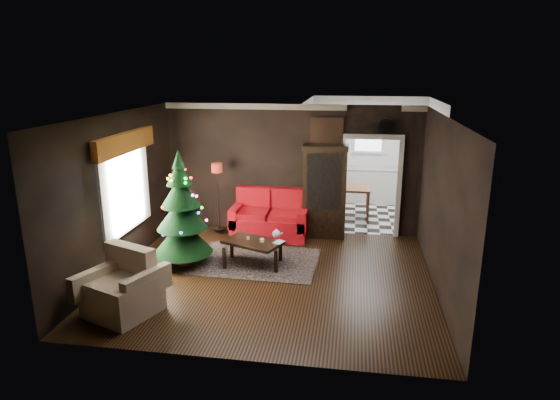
% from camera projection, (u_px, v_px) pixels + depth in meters
% --- Properties ---
extents(floor, '(5.50, 5.50, 0.00)m').
position_uv_depth(floor, '(272.00, 277.00, 8.39)').
color(floor, black).
rests_on(floor, ground).
extents(ceiling, '(5.50, 5.50, 0.00)m').
position_uv_depth(ceiling, '(271.00, 116.00, 7.63)').
color(ceiling, white).
rests_on(ceiling, ground).
extents(wall_back, '(5.50, 0.00, 5.50)m').
position_uv_depth(wall_back, '(291.00, 169.00, 10.39)').
color(wall_back, black).
rests_on(wall_back, ground).
extents(wall_front, '(5.50, 0.00, 5.50)m').
position_uv_depth(wall_front, '(236.00, 256.00, 5.63)').
color(wall_front, black).
rests_on(wall_front, ground).
extents(wall_left, '(0.00, 5.50, 5.50)m').
position_uv_depth(wall_left, '(118.00, 193.00, 8.42)').
color(wall_left, black).
rests_on(wall_left, ground).
extents(wall_right, '(0.00, 5.50, 5.50)m').
position_uv_depth(wall_right, '(442.00, 207.00, 7.60)').
color(wall_right, black).
rests_on(wall_right, ground).
extents(doorway, '(1.10, 0.10, 2.10)m').
position_uv_depth(doorway, '(370.00, 188.00, 10.23)').
color(doorway, silver).
rests_on(doorway, ground).
extents(left_window, '(0.05, 1.60, 1.40)m').
position_uv_depth(left_window, '(125.00, 188.00, 8.59)').
color(left_window, white).
rests_on(left_window, wall_left).
extents(valance, '(0.12, 2.10, 0.35)m').
position_uv_depth(valance, '(125.00, 143.00, 8.36)').
color(valance, brown).
rests_on(valance, wall_left).
extents(kitchen_floor, '(3.00, 3.00, 0.00)m').
position_uv_depth(kitchen_floor, '(366.00, 214.00, 11.94)').
color(kitchen_floor, silver).
rests_on(kitchen_floor, ground).
extents(kitchen_window, '(0.70, 0.06, 0.70)m').
position_uv_depth(kitchen_window, '(368.00, 138.00, 12.86)').
color(kitchen_window, white).
rests_on(kitchen_window, ground).
extents(rug, '(2.37, 1.76, 0.01)m').
position_uv_depth(rug, '(255.00, 261.00, 9.05)').
color(rug, '#4C3E48').
rests_on(rug, ground).
extents(loveseat, '(1.70, 0.90, 1.00)m').
position_uv_depth(loveseat, '(270.00, 214.00, 10.26)').
color(loveseat, maroon).
rests_on(loveseat, ground).
extents(curio_cabinet, '(0.90, 0.45, 1.90)m').
position_uv_depth(curio_cabinet, '(325.00, 193.00, 10.18)').
color(curio_cabinet, black).
rests_on(curio_cabinet, ground).
extents(floor_lamp, '(0.27, 0.27, 1.48)m').
position_uv_depth(floor_lamp, '(218.00, 197.00, 10.36)').
color(floor_lamp, black).
rests_on(floor_lamp, ground).
extents(christmas_tree, '(1.18, 1.18, 2.07)m').
position_uv_depth(christmas_tree, '(181.00, 210.00, 8.65)').
color(christmas_tree, black).
rests_on(christmas_tree, ground).
extents(armchair, '(1.22, 1.22, 0.96)m').
position_uv_depth(armchair, '(122.00, 285.00, 7.04)').
color(armchair, beige).
rests_on(armchair, ground).
extents(coffee_table, '(1.18, 0.96, 0.46)m').
position_uv_depth(coffee_table, '(253.00, 253.00, 8.82)').
color(coffee_table, black).
rests_on(coffee_table, rug).
extents(teapot, '(0.19, 0.19, 0.16)m').
position_uv_depth(teapot, '(276.00, 234.00, 8.90)').
color(teapot, white).
rests_on(teapot, coffee_table).
extents(cup_a, '(0.08, 0.08, 0.07)m').
position_uv_depth(cup_a, '(262.00, 240.00, 8.70)').
color(cup_a, white).
rests_on(cup_a, coffee_table).
extents(cup_b, '(0.08, 0.08, 0.05)m').
position_uv_depth(cup_b, '(248.00, 238.00, 8.82)').
color(cup_b, white).
rests_on(cup_b, coffee_table).
extents(book, '(0.15, 0.08, 0.22)m').
position_uv_depth(book, '(275.00, 236.00, 8.68)').
color(book, tan).
rests_on(book, coffee_table).
extents(wall_clock, '(0.32, 0.32, 0.06)m').
position_uv_depth(wall_clock, '(386.00, 126.00, 9.79)').
color(wall_clock, silver).
rests_on(wall_clock, wall_back).
extents(painting, '(0.62, 0.05, 0.52)m').
position_uv_depth(painting, '(327.00, 131.00, 10.01)').
color(painting, '#A87942').
rests_on(painting, wall_back).
extents(kitchen_counter, '(1.80, 0.60, 0.90)m').
position_uv_depth(kitchen_counter, '(366.00, 185.00, 12.96)').
color(kitchen_counter, silver).
rests_on(kitchen_counter, ground).
extents(kitchen_table, '(0.70, 0.70, 0.75)m').
position_uv_depth(kitchen_table, '(355.00, 202.00, 11.60)').
color(kitchen_table, brown).
rests_on(kitchen_table, ground).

